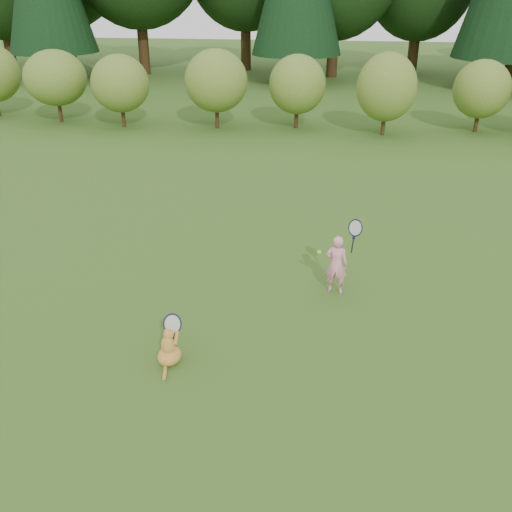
# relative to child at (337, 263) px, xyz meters

# --- Properties ---
(ground) EXTENTS (100.00, 100.00, 0.00)m
(ground) POSITION_rel_child_xyz_m (-1.52, -1.05, -0.54)
(ground) COLOR #254E16
(ground) RESTS_ON ground
(shrub_row) EXTENTS (28.00, 3.00, 2.80)m
(shrub_row) POSITION_rel_child_xyz_m (-1.52, 11.95, 0.86)
(shrub_row) COLOR #556920
(shrub_row) RESTS_ON ground
(child) EXTENTS (0.60, 0.39, 1.53)m
(child) POSITION_rel_child_xyz_m (0.00, 0.00, 0.00)
(child) COLOR pink
(child) RESTS_ON ground
(cat) EXTENTS (0.46, 0.80, 0.72)m
(cat) POSITION_rel_child_xyz_m (-2.21, -2.32, -0.26)
(cat) COLOR #B77623
(cat) RESTS_ON ground
(tennis_ball) EXTENTS (0.08, 0.08, 0.08)m
(tennis_ball) POSITION_rel_child_xyz_m (-0.31, 0.26, 0.06)
(tennis_ball) COLOR #ACED1B
(tennis_ball) RESTS_ON ground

